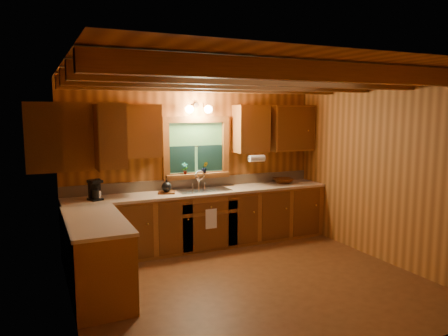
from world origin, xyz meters
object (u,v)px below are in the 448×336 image
sink (203,193)px  wicker_basket (283,181)px  cutting_board (167,193)px  coffee_maker (95,190)px

sink → wicker_basket: 1.51m
sink → cutting_board: 0.59m
sink → coffee_maker: bearing=-178.5°
cutting_board → coffee_maker: bearing=-158.0°
coffee_maker → cutting_board: bearing=-17.8°
cutting_board → wicker_basket: 2.10m
sink → cutting_board: size_ratio=3.29×
coffee_maker → sink: bearing=-18.1°
sink → cutting_board: (-0.59, -0.01, 0.06)m
coffee_maker → cutting_board: (1.05, 0.03, -0.13)m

